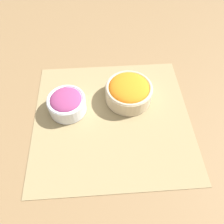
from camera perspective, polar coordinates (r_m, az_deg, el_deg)
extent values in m
plane|color=olive|center=(0.66, 0.00, -1.68)|extent=(3.00, 3.00, 0.00)
cube|color=#937F56|center=(0.66, 0.00, -1.59)|extent=(0.47, 0.45, 0.00)
cylinder|color=beige|center=(0.68, 4.34, 4.99)|extent=(0.14, 0.14, 0.05)
torus|color=beige|center=(0.67, 4.48, 6.39)|extent=(0.14, 0.14, 0.01)
ellipsoid|color=orange|center=(0.67, 4.48, 6.39)|extent=(0.12, 0.12, 0.04)
cylinder|color=silver|center=(0.67, -11.64, 1.95)|extent=(0.11, 0.11, 0.05)
torus|color=silver|center=(0.65, -12.00, 3.24)|extent=(0.11, 0.11, 0.01)
ellipsoid|color=#93386B|center=(0.65, -12.00, 3.24)|extent=(0.09, 0.09, 0.03)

